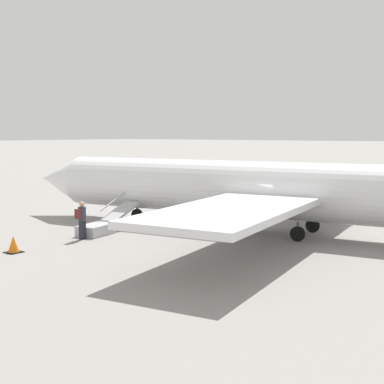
{
  "coord_description": "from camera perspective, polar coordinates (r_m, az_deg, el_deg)",
  "views": [
    {
      "loc": [
        -12.96,
        22.57,
        4.85
      ],
      "look_at": [
        3.19,
        1.37,
        1.9
      ],
      "focal_mm": 50.0,
      "sensor_mm": 36.0,
      "label": 1
    }
  ],
  "objects": [
    {
      "name": "traffic_cone_near_stairs",
      "position": [
        23.03,
        -18.5,
        -5.36
      ],
      "size": [
        0.63,
        0.63,
        0.69
      ],
      "color": "black",
      "rests_on": "ground"
    },
    {
      "name": "airplane_main",
      "position": [
        25.85,
        9.35,
        0.22
      ],
      "size": [
        29.03,
        21.98,
        7.16
      ],
      "rotation": [
        0.0,
        0.0,
        0.16
      ],
      "color": "white",
      "rests_on": "ground"
    },
    {
      "name": "boarding_stairs",
      "position": [
        26.34,
        -9.65,
        -3.55
      ],
      "size": [
        1.64,
        4.13,
        1.76
      ],
      "rotation": [
        0.0,
        0.0,
        -1.42
      ],
      "color": "#B2B2B7",
      "rests_on": "ground"
    },
    {
      "name": "passenger",
      "position": [
        24.92,
        -11.69,
        -2.7
      ],
      "size": [
        0.37,
        0.56,
        1.74
      ],
      "rotation": [
        0.0,
        0.0,
        -1.42
      ],
      "color": "#23232D",
      "rests_on": "ground"
    },
    {
      "name": "ground_plane",
      "position": [
        26.48,
        7.32,
        -4.3
      ],
      "size": [
        600.0,
        600.0,
        0.0
      ],
      "primitive_type": "plane",
      "color": "gray"
    }
  ]
}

